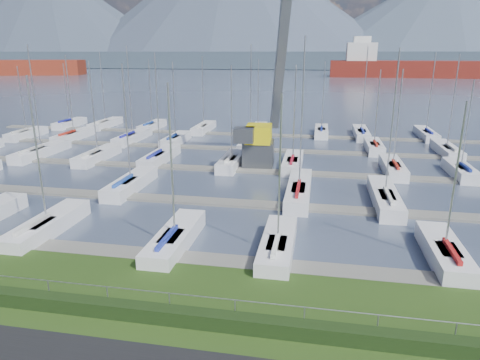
# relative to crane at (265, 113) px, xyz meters

# --- Properties ---
(water) EXTENTS (800.00, 540.00, 0.20)m
(water) POSITION_rel_crane_xyz_m (0.53, 230.67, -5.73)
(water) COLOR #454F64
(hedge) EXTENTS (80.00, 0.70, 0.70)m
(hedge) POSITION_rel_crane_xyz_m (0.53, -29.73, -4.98)
(hedge) COLOR black
(hedge) RESTS_ON grass
(fence) EXTENTS (80.00, 0.04, 0.04)m
(fence) POSITION_rel_crane_xyz_m (0.53, -29.33, -4.13)
(fence) COLOR gray
(fence) RESTS_ON grass
(foothill) EXTENTS (900.00, 80.00, 12.00)m
(foothill) POSITION_rel_crane_xyz_m (0.53, 300.67, 0.67)
(foothill) COLOR #3E4C5A
(foothill) RESTS_ON water
(mountains) EXTENTS (1190.00, 360.00, 115.00)m
(mountains) POSITION_rel_crane_xyz_m (7.88, 375.29, 41.35)
(mountains) COLOR #3C4C58
(mountains) RESTS_ON water
(docks) EXTENTS (90.00, 41.60, 0.25)m
(docks) POSITION_rel_crane_xyz_m (0.53, -3.33, -5.55)
(docks) COLOR gray
(docks) RESTS_ON water
(crane) EXTENTS (5.82, 13.23, 22.35)m
(crane) POSITION_rel_crane_xyz_m (0.00, 0.00, 0.00)
(crane) COLOR #4E5155
(crane) RESTS_ON water
(cargo_ship_mid) EXTENTS (97.36, 19.34, 21.50)m
(cargo_ship_mid) POSITION_rel_crane_xyz_m (54.11, 182.42, -1.76)
(cargo_ship_mid) COLOR maroon
(cargo_ship_mid) RESTS_ON water
(sailboat_fleet) EXTENTS (73.20, 49.43, 13.30)m
(sailboat_fleet) POSITION_rel_crane_xyz_m (-1.86, -0.01, 0.06)
(sailboat_fleet) COLOR beige
(sailboat_fleet) RESTS_ON water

